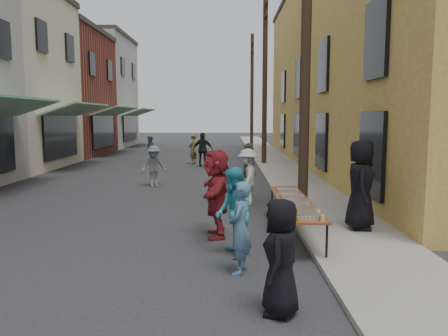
{
  "coord_description": "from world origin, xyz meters",
  "views": [
    {
      "loc": [
        2.34,
        -8.18,
        2.58
      ],
      "look_at": [
        2.26,
        2.56,
        1.3
      ],
      "focal_mm": 35.0,
      "sensor_mm": 36.0,
      "label": 1
    }
  ],
  "objects_px": {
    "server": "(361,184)",
    "utility_pole_mid": "(265,79)",
    "guest_front_a": "(281,257)",
    "guest_front_c": "(234,212)",
    "utility_pole_near": "(306,38)",
    "catering_tray_sausage": "(308,216)",
    "serving_table": "(294,202)",
    "utility_pole_far": "(252,92)"
  },
  "relations": [
    {
      "from": "utility_pole_far",
      "to": "server",
      "type": "bearing_deg",
      "value": -87.84
    },
    {
      "from": "catering_tray_sausage",
      "to": "guest_front_a",
      "type": "relative_size",
      "value": 0.33
    },
    {
      "from": "utility_pole_far",
      "to": "serving_table",
      "type": "bearing_deg",
      "value": -91.11
    },
    {
      "from": "utility_pole_far",
      "to": "guest_front_c",
      "type": "distance_m",
      "value": 27.66
    },
    {
      "from": "utility_pole_near",
      "to": "utility_pole_far",
      "type": "distance_m",
      "value": 24.0
    },
    {
      "from": "catering_tray_sausage",
      "to": "server",
      "type": "height_order",
      "value": "server"
    },
    {
      "from": "server",
      "to": "utility_pole_mid",
      "type": "bearing_deg",
      "value": 19.28
    },
    {
      "from": "serving_table",
      "to": "server",
      "type": "xyz_separation_m",
      "value": [
        1.47,
        0.12,
        0.38
      ]
    },
    {
      "from": "utility_pole_near",
      "to": "guest_front_a",
      "type": "bearing_deg",
      "value": -102.5
    },
    {
      "from": "serving_table",
      "to": "guest_front_a",
      "type": "bearing_deg",
      "value": -101.17
    },
    {
      "from": "guest_front_c",
      "to": "serving_table",
      "type": "bearing_deg",
      "value": 125.38
    },
    {
      "from": "catering_tray_sausage",
      "to": "utility_pole_far",
      "type": "bearing_deg",
      "value": 88.96
    },
    {
      "from": "serving_table",
      "to": "catering_tray_sausage",
      "type": "height_order",
      "value": "catering_tray_sausage"
    },
    {
      "from": "utility_pole_near",
      "to": "guest_front_c",
      "type": "distance_m",
      "value": 5.3
    },
    {
      "from": "guest_front_a",
      "to": "utility_pole_near",
      "type": "bearing_deg",
      "value": -176.72
    },
    {
      "from": "utility_pole_mid",
      "to": "serving_table",
      "type": "xyz_separation_m",
      "value": [
        -0.5,
        -13.83,
        -3.79
      ]
    },
    {
      "from": "utility_pole_far",
      "to": "guest_front_a",
      "type": "distance_m",
      "value": 29.98
    },
    {
      "from": "utility_pole_near",
      "to": "guest_front_c",
      "type": "height_order",
      "value": "utility_pole_near"
    },
    {
      "from": "serving_table",
      "to": "guest_front_a",
      "type": "xyz_separation_m",
      "value": [
        -0.77,
        -3.89,
        0.06
      ]
    },
    {
      "from": "utility_pole_near",
      "to": "catering_tray_sausage",
      "type": "height_order",
      "value": "utility_pole_near"
    },
    {
      "from": "utility_pole_mid",
      "to": "server",
      "type": "distance_m",
      "value": 14.16
    },
    {
      "from": "guest_front_a",
      "to": "server",
      "type": "xyz_separation_m",
      "value": [
        2.24,
        4.01,
        0.32
      ]
    },
    {
      "from": "catering_tray_sausage",
      "to": "guest_front_c",
      "type": "xyz_separation_m",
      "value": [
        -1.35,
        0.13,
        0.04
      ]
    },
    {
      "from": "utility_pole_mid",
      "to": "server",
      "type": "height_order",
      "value": "utility_pole_mid"
    },
    {
      "from": "utility_pole_mid",
      "to": "catering_tray_sausage",
      "type": "distance_m",
      "value": 15.92
    },
    {
      "from": "utility_pole_near",
      "to": "server",
      "type": "bearing_deg",
      "value": -60.45
    },
    {
      "from": "utility_pole_mid",
      "to": "catering_tray_sausage",
      "type": "height_order",
      "value": "utility_pole_mid"
    },
    {
      "from": "utility_pole_near",
      "to": "utility_pole_mid",
      "type": "distance_m",
      "value": 12.0
    },
    {
      "from": "server",
      "to": "serving_table",
      "type": "bearing_deg",
      "value": 109.85
    },
    {
      "from": "guest_front_c",
      "to": "server",
      "type": "bearing_deg",
      "value": 107.09
    },
    {
      "from": "utility_pole_mid",
      "to": "utility_pole_near",
      "type": "bearing_deg",
      "value": -90.0
    },
    {
      "from": "serving_table",
      "to": "utility_pole_mid",
      "type": "bearing_deg",
      "value": 87.93
    },
    {
      "from": "utility_pole_mid",
      "to": "utility_pole_far",
      "type": "bearing_deg",
      "value": 90.0
    },
    {
      "from": "utility_pole_near",
      "to": "server",
      "type": "relative_size",
      "value": 4.55
    },
    {
      "from": "guest_front_a",
      "to": "server",
      "type": "relative_size",
      "value": 0.78
    },
    {
      "from": "utility_pole_mid",
      "to": "serving_table",
      "type": "distance_m",
      "value": 14.34
    },
    {
      "from": "catering_tray_sausage",
      "to": "utility_pole_mid",
      "type": "bearing_deg",
      "value": 88.15
    },
    {
      "from": "utility_pole_mid",
      "to": "guest_front_a",
      "type": "xyz_separation_m",
      "value": [
        -1.27,
        -17.72,
        -3.73
      ]
    },
    {
      "from": "serving_table",
      "to": "guest_front_a",
      "type": "height_order",
      "value": "guest_front_a"
    },
    {
      "from": "utility_pole_far",
      "to": "catering_tray_sausage",
      "type": "xyz_separation_m",
      "value": [
        -0.5,
        -27.48,
        -3.71
      ]
    },
    {
      "from": "utility_pole_far",
      "to": "serving_table",
      "type": "xyz_separation_m",
      "value": [
        -0.5,
        -25.83,
        -3.79
      ]
    },
    {
      "from": "guest_front_a",
      "to": "guest_front_c",
      "type": "xyz_separation_m",
      "value": [
        -0.58,
        2.37,
        0.06
      ]
    }
  ]
}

